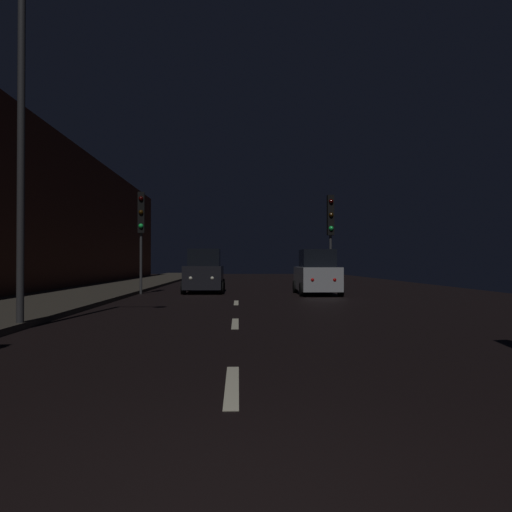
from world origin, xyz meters
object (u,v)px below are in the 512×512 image
car_approaching_headlights (204,273)px  car_parked_right_far (317,274)px  traffic_light_far_left (141,220)px  streetlamp_overhead (41,89)px  traffic_light_far_right (331,222)px

car_approaching_headlights → car_parked_right_far: bearing=70.2°
traffic_light_far_left → streetlamp_overhead: bearing=-7.2°
car_parked_right_far → streetlamp_overhead: bearing=148.0°
streetlamp_overhead → car_approaching_headlights: size_ratio=1.91×
traffic_light_far_right → streetlamp_overhead: size_ratio=0.58×
car_approaching_headlights → car_parked_right_far: (5.23, -1.88, -0.03)m
traffic_light_far_right → car_parked_right_far: (-0.80, -0.96, -2.43)m
traffic_light_far_left → car_approaching_headlights: (2.86, 1.14, -2.46)m
traffic_light_far_right → traffic_light_far_left: bearing=-88.5°
traffic_light_far_right → car_parked_right_far: size_ratio=1.15×
traffic_light_far_left → car_parked_right_far: size_ratio=1.17×
car_parked_right_far → traffic_light_far_right: bearing=-39.7°
traffic_light_far_right → streetlamp_overhead: streetlamp_overhead is taller
traffic_light_far_right → car_approaching_headlights: size_ratio=1.11×
car_approaching_headlights → car_parked_right_far: size_ratio=1.03×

